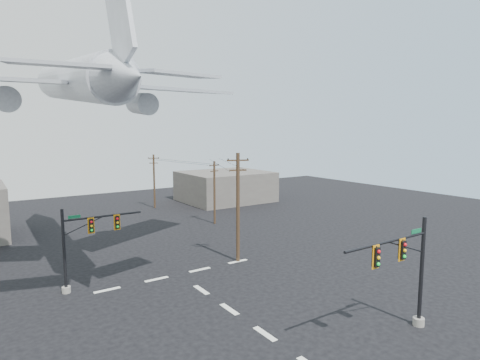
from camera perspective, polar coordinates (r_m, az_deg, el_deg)
ground at (r=25.83m, az=3.57°, el=-21.00°), size 120.00×120.00×0.00m
lane_markings at (r=29.80m, az=-2.96°, el=-16.96°), size 14.00×21.20×0.01m
signal_mast_near at (r=26.33m, az=22.71°, el=-12.07°), size 7.39×0.76×6.94m
signal_mast_far at (r=33.05m, az=-21.52°, el=-8.67°), size 6.26×0.71×6.42m
utility_pole_a at (r=36.83m, az=-0.30°, el=-3.63°), size 1.93×0.88×10.10m
utility_pole_b at (r=51.92m, az=-3.65°, el=-1.60°), size 1.64×0.46×8.18m
utility_pole_c at (r=63.75m, az=-12.11°, el=-0.01°), size 1.62×0.78×8.37m
power_lines at (r=50.37m, az=-5.66°, el=2.47°), size 7.46×28.66×0.84m
airliner at (r=37.30m, az=-22.08°, el=12.86°), size 30.20×31.63×8.21m
building_right at (r=68.93m, az=-2.12°, el=-0.90°), size 14.00×12.00×5.00m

